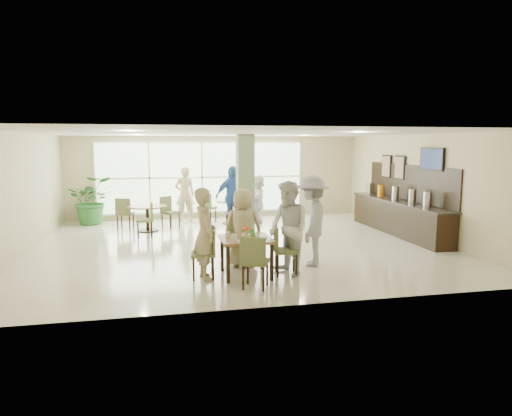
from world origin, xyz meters
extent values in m
plane|color=beige|center=(0.00, 0.00, 0.00)|extent=(10.00, 10.00, 0.00)
plane|color=white|center=(0.00, 0.00, 2.80)|extent=(10.00, 10.00, 0.00)
plane|color=#C7BC8F|center=(0.00, 4.50, 1.40)|extent=(10.00, 0.00, 10.00)
plane|color=#C7BC8F|center=(0.00, -4.50, 1.40)|extent=(10.00, 0.00, 10.00)
plane|color=#C7BC8F|center=(-5.00, 0.00, 1.40)|extent=(0.00, 9.00, 9.00)
plane|color=#C7BC8F|center=(5.00, 0.00, 1.40)|extent=(0.00, 9.00, 9.00)
plane|color=silver|center=(-0.50, 4.47, 1.40)|extent=(7.00, 0.00, 7.00)
cube|color=#687350|center=(0.40, 1.20, 1.40)|extent=(0.45, 0.45, 2.80)
cube|color=brown|center=(-0.32, -2.73, 0.72)|extent=(0.97, 0.97, 0.05)
cube|color=black|center=(-0.73, -3.14, 0.35)|extent=(0.06, 0.06, 0.70)
cube|color=black|center=(0.09, -3.14, 0.35)|extent=(0.06, 0.06, 0.70)
cube|color=black|center=(-0.73, -2.32, 0.35)|extent=(0.06, 0.06, 0.70)
cube|color=black|center=(0.09, -2.32, 0.35)|extent=(0.06, 0.06, 0.70)
cylinder|color=brown|center=(-2.30, 2.37, 0.73)|extent=(1.14, 1.14, 0.04)
cylinder|color=black|center=(-2.30, 2.37, 0.35)|extent=(0.10, 0.10, 0.71)
cylinder|color=black|center=(-2.30, 2.37, 0.01)|extent=(0.60, 0.60, 0.03)
cylinder|color=brown|center=(0.31, 3.15, 0.73)|extent=(1.01, 1.01, 0.04)
cylinder|color=black|center=(0.31, 3.15, 0.35)|extent=(0.10, 0.10, 0.71)
cylinder|color=black|center=(0.31, 3.15, 0.01)|extent=(0.60, 0.60, 0.03)
cylinder|color=white|center=(-0.66, -2.60, 0.80)|extent=(0.08, 0.08, 0.10)
cylinder|color=white|center=(-0.15, -2.99, 0.80)|extent=(0.08, 0.08, 0.10)
cylinder|color=white|center=(-0.55, -2.89, 0.80)|extent=(0.08, 0.08, 0.10)
cylinder|color=white|center=(-0.46, -3.04, 0.76)|extent=(0.20, 0.20, 0.01)
cylinder|color=white|center=(-0.26, -2.49, 0.76)|extent=(0.20, 0.20, 0.01)
cylinder|color=white|center=(-0.02, -2.80, 0.76)|extent=(0.20, 0.20, 0.01)
cylinder|color=#99B27F|center=(-0.32, -2.73, 0.81)|extent=(0.07, 0.07, 0.12)
sphere|color=#FF5815|center=(-0.29, -2.73, 0.92)|extent=(0.07, 0.07, 0.07)
sphere|color=#FF5815|center=(-0.33, -2.71, 0.92)|extent=(0.07, 0.07, 0.07)
sphere|color=#FF5815|center=(-0.33, -2.76, 0.92)|extent=(0.07, 0.07, 0.07)
cube|color=green|center=(-0.17, -2.63, 0.82)|extent=(0.10, 0.06, 0.15)
cube|color=black|center=(4.68, 0.50, 0.45)|extent=(0.60, 4.60, 0.90)
cube|color=black|center=(4.68, 0.50, 0.92)|extent=(0.64, 4.70, 0.04)
cube|color=black|center=(4.97, 0.50, 1.45)|extent=(0.04, 4.60, 1.00)
cylinder|color=silver|center=(4.68, -0.90, 1.14)|extent=(0.20, 0.20, 0.40)
cylinder|color=silver|center=(4.68, -0.20, 1.14)|extent=(0.20, 0.20, 0.40)
cylinder|color=silver|center=(4.68, 0.70, 1.14)|extent=(0.20, 0.20, 0.40)
cylinder|color=orange|center=(4.68, 1.60, 1.12)|extent=(0.18, 0.18, 0.36)
cube|color=silver|center=(4.68, 2.30, 1.12)|extent=(0.18, 0.30, 0.36)
cube|color=black|center=(4.94, -0.60, 2.15)|extent=(0.06, 1.00, 0.58)
cube|color=#7F99CC|center=(4.92, -0.60, 2.15)|extent=(0.01, 0.92, 0.50)
cube|color=black|center=(4.95, 1.00, 1.85)|extent=(0.04, 0.55, 0.70)
cube|color=brown|center=(4.92, 1.00, 1.85)|extent=(0.01, 0.47, 0.62)
cube|color=black|center=(4.95, 1.80, 1.85)|extent=(0.04, 0.55, 0.70)
cube|color=brown|center=(4.92, 1.80, 1.85)|extent=(0.01, 0.47, 0.62)
imported|color=#2A6A2C|center=(-4.04, 3.94, 0.77)|extent=(1.57, 1.57, 1.54)
imported|color=tan|center=(-1.11, -2.75, 0.87)|extent=(0.51, 0.69, 1.73)
imported|color=tan|center=(-0.25, -2.03, 0.82)|extent=(0.87, 0.57, 1.64)
imported|color=white|center=(0.50, -2.83, 0.92)|extent=(0.93, 1.06, 1.83)
imported|color=#AFAFB2|center=(1.18, -2.23, 0.95)|extent=(1.14, 1.41, 1.90)
imported|color=#3A68AF|center=(0.22, 2.41, 0.94)|extent=(1.25, 0.95, 1.88)
imported|color=white|center=(1.17, 3.15, 0.78)|extent=(0.84, 1.52, 1.55)
imported|color=tan|center=(-1.12, 3.83, 0.90)|extent=(0.70, 0.50, 1.80)
camera|label=1|loc=(-1.89, -11.16, 2.53)|focal=32.00mm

